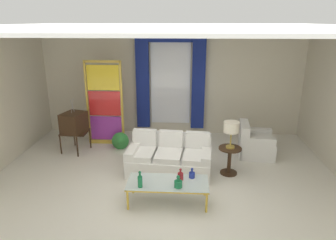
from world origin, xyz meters
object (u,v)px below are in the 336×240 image
bottle_amber_squat (180,176)px  vintage_tv (74,123)px  coffee_table (168,183)px  round_side_table (229,158)px  table_lamp_brass (231,128)px  peacock_figurine (119,142)px  bottle_crystal_tall (178,183)px  couch_white_long (170,158)px  stained_glass_divider (105,105)px  armchair_white (254,144)px  bottle_ruby_flask (140,181)px  bottle_blue_decanter (192,174)px

bottle_amber_squat → vintage_tv: bearing=142.1°
coffee_table → bottle_amber_squat: bottle_amber_squat is taller
round_side_table → table_lamp_brass: size_ratio=1.04×
peacock_figurine → round_side_table: size_ratio=1.01×
bottle_crystal_tall → bottle_amber_squat: bearing=83.0°
couch_white_long → vintage_tv: 2.62m
bottle_amber_squat → stained_glass_divider: bearing=127.6°
armchair_white → bottle_crystal_tall: bearing=-126.9°
bottle_amber_squat → bottle_ruby_flask: bearing=-156.4°
coffee_table → armchair_white: size_ratio=1.59×
couch_white_long → coffee_table: size_ratio=1.27×
bottle_ruby_flask → round_side_table: bottle_ruby_flask is taller
bottle_crystal_tall → bottle_ruby_flask: bearing=-176.9°
couch_white_long → bottle_ruby_flask: bearing=-106.6°
bottle_blue_decanter → bottle_ruby_flask: bearing=-156.5°
bottle_blue_decanter → table_lamp_brass: bearing=51.1°
bottle_ruby_flask → vintage_tv: vintage_tv is taller
bottle_ruby_flask → round_side_table: bearing=39.2°
armchair_white → peacock_figurine: size_ratio=1.50×
coffee_table → vintage_tv: 3.28m
peacock_figurine → round_side_table: 2.82m
couch_white_long → bottle_blue_decanter: 1.16m
bottle_amber_squat → peacock_figurine: bearing=125.9°
stained_glass_divider → round_side_table: size_ratio=3.70×
bottle_ruby_flask → table_lamp_brass: size_ratio=0.53×
bottle_crystal_tall → table_lamp_brass: (1.05, 1.35, 0.54)m
stained_glass_divider → peacock_figurine: stained_glass_divider is taller
stained_glass_divider → peacock_figurine: 1.03m
bottle_blue_decanter → peacock_figurine: (-1.79, 2.10, -0.26)m
armchair_white → peacock_figurine: 3.32m
couch_white_long → bottle_blue_decanter: (0.46, -1.05, 0.17)m
couch_white_long → stained_glass_divider: bearing=140.2°
bottle_ruby_flask → table_lamp_brass: 2.25m
couch_white_long → vintage_tv: bearing=158.8°
bottle_ruby_flask → peacock_figurine: size_ratio=0.51×
couch_white_long → vintage_tv: size_ratio=1.36×
bottle_amber_squat → vintage_tv: vintage_tv is taller
coffee_table → table_lamp_brass: size_ratio=2.52×
couch_white_long → stained_glass_divider: size_ratio=0.83×
bottle_blue_decanter → peacock_figurine: bearing=130.4°
coffee_table → stained_glass_divider: bearing=123.6°
bottle_blue_decanter → bottle_ruby_flask: 0.97m
vintage_tv → coffee_table: bearing=-41.6°
vintage_tv → bottle_ruby_flask: bearing=-50.2°
stained_glass_divider → table_lamp_brass: stained_glass_divider is taller
bottle_crystal_tall → stained_glass_divider: (-1.98, 2.87, 0.57)m
bottle_blue_decanter → bottle_crystal_tall: size_ratio=0.87×
bottle_blue_decanter → vintage_tv: size_ratio=0.15×
coffee_table → bottle_crystal_tall: 0.28m
peacock_figurine → round_side_table: round_side_table is taller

